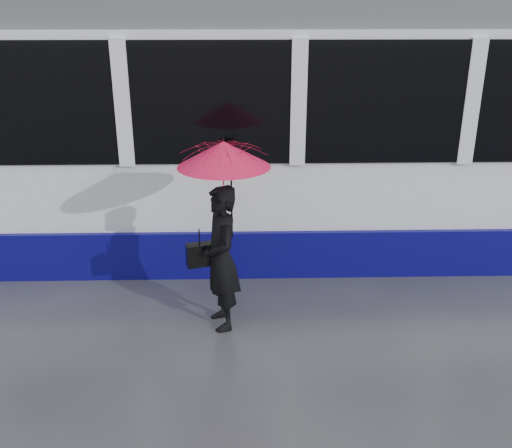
{
  "coord_description": "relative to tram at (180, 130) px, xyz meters",
  "views": [
    {
      "loc": [
        -0.04,
        -5.27,
        3.29
      ],
      "look_at": [
        0.1,
        0.32,
        1.1
      ],
      "focal_mm": 40.0,
      "sensor_mm": 36.0,
      "label": 1
    }
  ],
  "objects": [
    {
      "name": "ground",
      "position": [
        0.89,
        -2.5,
        -1.64
      ],
      "size": [
        90.0,
        90.0,
        0.0
      ],
      "primitive_type": "plane",
      "color": "#2D2D32",
      "rests_on": "ground"
    },
    {
      "name": "rails",
      "position": [
        0.89,
        -0.0,
        -1.63
      ],
      "size": [
        34.0,
        1.51,
        0.02
      ],
      "color": "#3F3D38",
      "rests_on": "ground"
    },
    {
      "name": "tram",
      "position": [
        0.0,
        0.0,
        0.0
      ],
      "size": [
        26.0,
        2.56,
        3.35
      ],
      "color": "white",
      "rests_on": "ground"
    },
    {
      "name": "woman",
      "position": [
        0.62,
        -2.36,
        -0.85
      ],
      "size": [
        0.53,
        0.66,
        1.57
      ],
      "primitive_type": "imported",
      "rotation": [
        0.0,
        0.0,
        -1.27
      ],
      "color": "black",
      "rests_on": "ground"
    },
    {
      "name": "umbrella",
      "position": [
        0.67,
        -2.36,
        0.09
      ],
      "size": [
        1.15,
        1.15,
        1.06
      ],
      "rotation": [
        0.0,
        0.0,
        0.3
      ],
      "color": "#DC125B",
      "rests_on": "ground"
    },
    {
      "name": "handbag",
      "position": [
        0.4,
        -2.34,
        -0.81
      ],
      "size": [
        0.3,
        0.2,
        0.42
      ],
      "rotation": [
        0.0,
        0.0,
        0.3
      ],
      "color": "black",
      "rests_on": "ground"
    }
  ]
}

